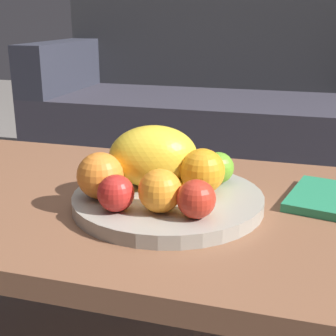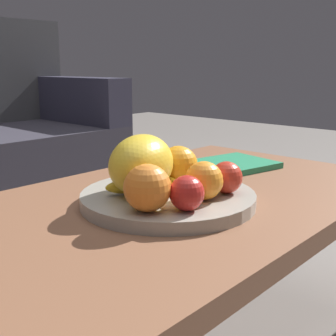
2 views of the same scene
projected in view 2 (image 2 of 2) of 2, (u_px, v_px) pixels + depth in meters
The scene contains 11 objects.
coffee_table at pixel (156, 222), 0.91m from camera, with size 1.21×0.63×0.40m.
fruit_bowl at pixel (168, 198), 0.89m from camera, with size 0.35×0.35×0.03m, color #A29E91.
melon_large_front at pixel (142, 164), 0.86m from camera, with size 0.17×0.12×0.12m, color yellow.
orange_front at pixel (204, 181), 0.83m from camera, with size 0.07×0.07×0.07m, color orange.
orange_left at pixel (179, 166), 0.93m from camera, with size 0.08×0.08×0.08m, color orange.
orange_right at pixel (147, 188), 0.76m from camera, with size 0.08×0.08×0.08m, color orange.
apple_front at pixel (226, 177), 0.87m from camera, with size 0.06×0.06×0.06m, color red.
apple_left at pixel (163, 165), 0.99m from camera, with size 0.06×0.06×0.06m, color #69AC2B.
apple_right at pixel (187, 193), 0.77m from camera, with size 0.06×0.06×0.06m, color red.
banana_bunch at pixel (145, 179), 0.88m from camera, with size 0.17×0.10×0.06m.
magazine at pixel (227, 165), 1.20m from camera, with size 0.25×0.18×0.02m, color #29895C.
Camera 2 is at (-0.62, -0.60, 0.68)m, focal length 46.88 mm.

